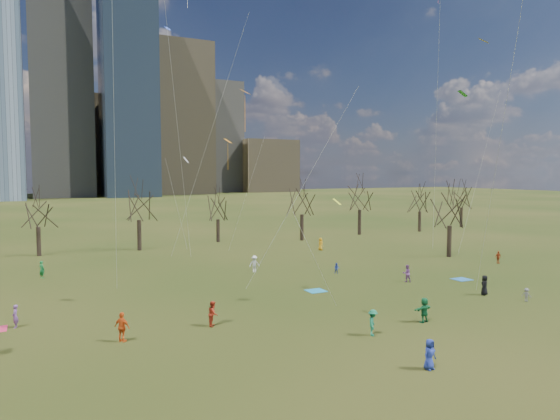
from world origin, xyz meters
name	(u,v)px	position (x,y,z in m)	size (l,w,h in m)	color
ground	(359,326)	(0.00, 0.00, 0.00)	(500.00, 500.00, 0.00)	black
downtown_skyline	(75,107)	(-2.43, 210.64, 39.01)	(212.50, 78.00, 118.00)	slate
bare_tree_row	(196,204)	(-0.09, 37.22, 6.12)	(113.04, 29.80, 9.50)	black
blanket_teal	(316,291)	(2.43, 9.87, 0.01)	(1.60, 1.50, 0.03)	teal
blanket_navy	(462,279)	(17.41, 7.72, 0.01)	(1.60, 1.50, 0.03)	#2465A8
person_0	(430,354)	(-1.03, -7.75, 0.81)	(0.79, 0.51, 1.62)	#24379D
person_2	(213,314)	(-8.78, 4.31, 0.85)	(0.82, 0.64, 1.70)	#B12E19
person_3	(526,295)	(15.70, -0.63, 0.54)	(0.70, 0.40, 1.09)	slate
person_4	(122,327)	(-14.74, 3.73, 0.91)	(1.07, 0.45, 1.83)	orange
person_5	(424,310)	(4.50, -1.29, 0.86)	(1.60, 0.51, 1.72)	#1A7540
person_6	(485,285)	(14.39, 2.35, 0.84)	(0.82, 0.53, 1.68)	black
person_7	(15,316)	(-20.66, 9.75, 0.77)	(0.56, 0.37, 1.54)	#7C4B96
person_8	(337,268)	(8.10, 15.38, 0.55)	(0.53, 0.42, 1.10)	#243A9E
person_9	(254,264)	(0.93, 19.88, 0.85)	(1.10, 0.63, 1.71)	silver
person_10	(498,257)	(27.68, 12.20, 0.71)	(0.83, 0.34, 1.41)	#B03F19
person_12	(321,244)	(14.57, 29.39, 0.84)	(0.82, 0.53, 1.67)	gold
person_13	(42,270)	(-18.87, 26.22, 0.85)	(0.62, 0.41, 1.71)	#1B7C37
person_14	(407,273)	(11.94, 9.22, 0.81)	(0.79, 0.62, 1.63)	#8C4C99
person_15	(373,323)	(-0.39, -2.03, 0.83)	(1.08, 0.62, 1.67)	#19724C
kites_airborne	(269,132)	(-0.78, 12.53, 13.83)	(62.63, 39.24, 31.06)	orange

